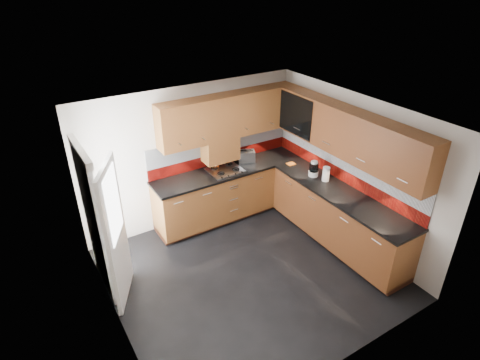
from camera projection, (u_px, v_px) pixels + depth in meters
room at (251, 185)px, 5.21m from camera, size 4.00×3.80×2.64m
base_cabinets at (280, 206)px, 6.75m from camera, size 2.70×3.20×0.95m
countertop at (281, 181)px, 6.50m from camera, size 2.72×3.22×0.04m
backsplash at (285, 157)px, 6.63m from camera, size 2.70×3.20×0.54m
upper_cabinets at (290, 124)px, 6.20m from camera, size 2.50×3.20×0.72m
extractor_hood at (220, 149)px, 6.74m from camera, size 0.60×0.33×0.40m
glass_cabinet at (302, 112)px, 6.62m from camera, size 0.32×0.80×0.66m
back_door at (104, 228)px, 5.17m from camera, size 0.42×1.19×2.04m
gas_hob at (225, 170)px, 6.78m from camera, size 0.56×0.49×0.04m
utensil_pot at (216, 162)px, 6.86m from camera, size 0.11×0.11×0.39m
toaster at (246, 156)px, 7.06m from camera, size 0.33×0.27×0.21m
food_processor at (314, 169)px, 6.57m from camera, size 0.16×0.16×0.27m
paper_towel at (326, 174)px, 6.43m from camera, size 0.12×0.12×0.24m
orange_cloth at (291, 164)px, 7.00m from camera, size 0.14×0.12×0.01m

